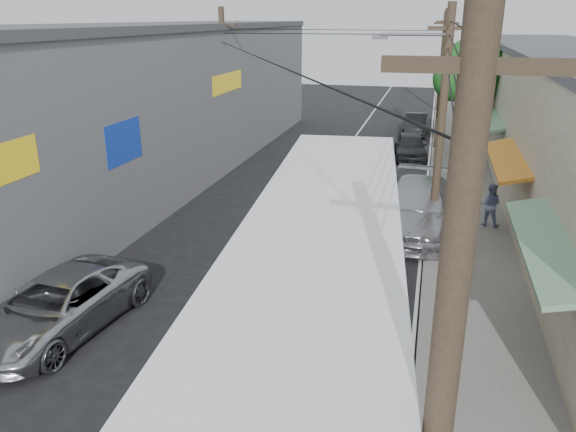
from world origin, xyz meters
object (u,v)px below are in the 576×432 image
Objects in this scene: jeepney at (59,305)px; pedestrian_far at (490,205)px; parked_car_mid at (410,146)px; parked_car_far at (416,124)px; parked_suv at (417,207)px; coach_bus at (325,289)px; pedestrian_near at (458,241)px.

jeepney is 15.18m from pedestrian_far.
parked_car_far is at bearing 84.47° from parked_car_mid.
parked_suv is at bearing -86.50° from parked_car_far.
parked_car_far is (-0.80, 18.57, -0.21)m from parked_suv.
coach_bus is at bearing -96.55° from parked_suv.
pedestrian_far is (1.26, 4.33, -0.11)m from pedestrian_near.
parked_car_far is at bearing 82.74° from coach_bus.
coach_bus is at bearing -97.93° from parked_car_mid.
coach_bus is 3.37× the size of parked_car_far.
coach_bus is 2.72× the size of jeepney.
parked_car_mid is 11.11m from pedestrian_far.
coach_bus is 11.39m from pedestrian_far.
jeepney is (-6.79, 0.08, -1.35)m from coach_bus.
jeepney is at bearing 7.90° from pedestrian_near.
parked_suv is at bearing 31.25° from pedestrian_far.
jeepney reaches higher than parked_car_mid.
pedestrian_far is at bearing 62.33° from coach_bus.
parked_car_mid is (7.62, 20.97, -0.01)m from jeepney.
parked_suv is at bearing 74.84° from coach_bus.
parked_car_mid is 7.08m from parked_car_far.
pedestrian_far is at bearing 22.36° from parked_suv.
parked_car_mid is (0.83, 21.06, -1.36)m from coach_bus.
pedestrian_near is at bearing -83.30° from parked_car_far.
jeepney is 11.52m from pedestrian_near.
parked_suv is 3.67m from pedestrian_near.
pedestrian_near is (9.78, 6.09, 0.32)m from jeepney.
parked_car_mid is at bearing 82.14° from coach_bus.
jeepney is 22.32m from parked_car_mid.
pedestrian_far is (4.26, 10.50, -1.14)m from coach_bus.
coach_bus is 9.77m from parked_suv.
parked_suv is 18.59m from parked_car_far.
coach_bus reaches higher than pedestrian_near.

